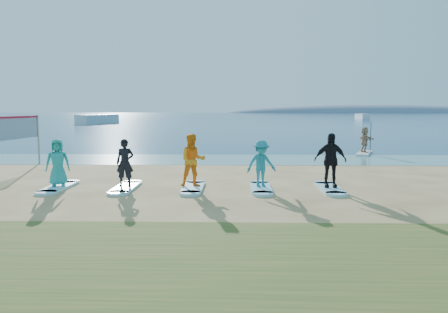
{
  "coord_description": "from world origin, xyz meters",
  "views": [
    {
      "loc": [
        0.41,
        -13.59,
        2.81
      ],
      "look_at": [
        0.02,
        2.0,
        1.1
      ],
      "focal_mm": 35.0,
      "sensor_mm": 36.0,
      "label": 1
    }
  ],
  "objects_px": {
    "paddleboard": "(364,153)",
    "surfboard_3": "(261,188)",
    "boat_offshore_a": "(98,124)",
    "surfboard_1": "(126,187)",
    "boat_offshore_b": "(362,119)",
    "student_0": "(58,163)",
    "student_3": "(261,164)",
    "paddleboarder": "(365,140)",
    "student_4": "(330,160)",
    "surfboard_0": "(59,187)",
    "student_1": "(125,163)",
    "surfboard_4": "(330,188)",
    "student_2": "(193,160)",
    "surfboard_2": "(193,188)"
  },
  "relations": [
    {
      "from": "paddleboard",
      "to": "surfboard_2",
      "type": "xyz_separation_m",
      "value": [
        -9.55,
        -12.15,
        -0.01
      ]
    },
    {
      "from": "student_0",
      "to": "student_4",
      "type": "distance_m",
      "value": 9.56
    },
    {
      "from": "paddleboard",
      "to": "surfboard_1",
      "type": "distance_m",
      "value": 17.03
    },
    {
      "from": "student_3",
      "to": "paddleboarder",
      "type": "bearing_deg",
      "value": 41.9
    },
    {
      "from": "surfboard_0",
      "to": "student_3",
      "type": "distance_m",
      "value": 7.22
    },
    {
      "from": "boat_offshore_a",
      "to": "surfboard_1",
      "type": "height_order",
      "value": "boat_offshore_a"
    },
    {
      "from": "student_0",
      "to": "surfboard_2",
      "type": "relative_size",
      "value": 0.76
    },
    {
      "from": "surfboard_2",
      "to": "student_0",
      "type": "bearing_deg",
      "value": 180.0
    },
    {
      "from": "student_1",
      "to": "student_0",
      "type": "bearing_deg",
      "value": 176.78
    },
    {
      "from": "student_1",
      "to": "student_4",
      "type": "bearing_deg",
      "value": -3.22
    },
    {
      "from": "student_2",
      "to": "surfboard_4",
      "type": "height_order",
      "value": "student_2"
    },
    {
      "from": "paddleboarder",
      "to": "paddleboard",
      "type": "bearing_deg",
      "value": -0.0
    },
    {
      "from": "student_1",
      "to": "student_3",
      "type": "bearing_deg",
      "value": -3.22
    },
    {
      "from": "boat_offshore_b",
      "to": "boat_offshore_a",
      "type": "bearing_deg",
      "value": -149.21
    },
    {
      "from": "student_0",
      "to": "student_1",
      "type": "xyz_separation_m",
      "value": [
        2.39,
        0.0,
        0.0
      ]
    },
    {
      "from": "paddleboard",
      "to": "boat_offshore_a",
      "type": "distance_m",
      "value": 62.41
    },
    {
      "from": "surfboard_3",
      "to": "surfboard_0",
      "type": "bearing_deg",
      "value": 180.0
    },
    {
      "from": "student_4",
      "to": "surfboard_0",
      "type": "bearing_deg",
      "value": -179.02
    },
    {
      "from": "boat_offshore_b",
      "to": "student_0",
      "type": "relative_size",
      "value": 4.08
    },
    {
      "from": "surfboard_0",
      "to": "student_4",
      "type": "xyz_separation_m",
      "value": [
        9.56,
        0.0,
        0.99
      ]
    },
    {
      "from": "boat_offshore_a",
      "to": "student_0",
      "type": "distance_m",
      "value": 67.62
    },
    {
      "from": "surfboard_1",
      "to": "student_3",
      "type": "height_order",
      "value": "student_3"
    },
    {
      "from": "surfboard_1",
      "to": "student_3",
      "type": "xyz_separation_m",
      "value": [
        4.78,
        0.0,
        0.86
      ]
    },
    {
      "from": "student_1",
      "to": "student_4",
      "type": "relative_size",
      "value": 0.88
    },
    {
      "from": "boat_offshore_a",
      "to": "surfboard_4",
      "type": "distance_m",
      "value": 70.9
    },
    {
      "from": "paddleboarder",
      "to": "surfboard_4",
      "type": "height_order",
      "value": "paddleboarder"
    },
    {
      "from": "surfboard_4",
      "to": "boat_offshore_b",
      "type": "bearing_deg",
      "value": 73.3
    },
    {
      "from": "surfboard_0",
      "to": "student_4",
      "type": "height_order",
      "value": "student_4"
    },
    {
      "from": "paddleboarder",
      "to": "surfboard_3",
      "type": "relative_size",
      "value": 0.72
    },
    {
      "from": "student_2",
      "to": "student_3",
      "type": "height_order",
      "value": "student_2"
    },
    {
      "from": "surfboard_4",
      "to": "student_4",
      "type": "xyz_separation_m",
      "value": [
        0.0,
        0.0,
        0.99
      ]
    },
    {
      "from": "boat_offshore_b",
      "to": "surfboard_0",
      "type": "height_order",
      "value": "boat_offshore_b"
    },
    {
      "from": "paddleboard",
      "to": "student_4",
      "type": "xyz_separation_m",
      "value": [
        -4.77,
        -12.15,
        0.97
      ]
    },
    {
      "from": "boat_offshore_a",
      "to": "surfboard_1",
      "type": "bearing_deg",
      "value": -48.96
    },
    {
      "from": "boat_offshore_b",
      "to": "student_1",
      "type": "distance_m",
      "value": 107.77
    },
    {
      "from": "boat_offshore_b",
      "to": "student_1",
      "type": "bearing_deg",
      "value": -111.1
    },
    {
      "from": "paddleboard",
      "to": "boat_offshore_b",
      "type": "xyz_separation_m",
      "value": [
        25.54,
        88.9,
        -0.06
      ]
    },
    {
      "from": "student_1",
      "to": "surfboard_3",
      "type": "xyz_separation_m",
      "value": [
        4.78,
        0.0,
        -0.88
      ]
    },
    {
      "from": "surfboard_1",
      "to": "student_2",
      "type": "relative_size",
      "value": 1.19
    },
    {
      "from": "paddleboarder",
      "to": "student_0",
      "type": "bearing_deg",
      "value": 117.12
    },
    {
      "from": "student_0",
      "to": "surfboard_3",
      "type": "relative_size",
      "value": 0.76
    },
    {
      "from": "boat_offshore_b",
      "to": "student_4",
      "type": "distance_m",
      "value": 105.5
    },
    {
      "from": "paddleboard",
      "to": "surfboard_3",
      "type": "distance_m",
      "value": 14.1
    },
    {
      "from": "surfboard_3",
      "to": "student_3",
      "type": "relative_size",
      "value": 1.35
    },
    {
      "from": "surfboard_3",
      "to": "paddleboarder",
      "type": "bearing_deg",
      "value": 59.49
    },
    {
      "from": "surfboard_0",
      "to": "surfboard_2",
      "type": "distance_m",
      "value": 4.78
    },
    {
      "from": "paddleboard",
      "to": "surfboard_4",
      "type": "relative_size",
      "value": 1.36
    },
    {
      "from": "surfboard_3",
      "to": "student_3",
      "type": "distance_m",
      "value": 0.86
    },
    {
      "from": "boat_offshore_b",
      "to": "student_0",
      "type": "distance_m",
      "value": 108.63
    },
    {
      "from": "boat_offshore_a",
      "to": "surfboard_2",
      "type": "bearing_deg",
      "value": -47.07
    }
  ]
}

